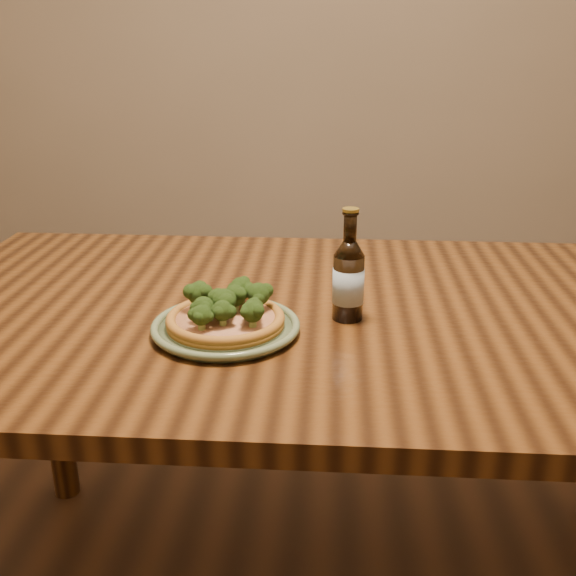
# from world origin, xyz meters

# --- Properties ---
(table) EXTENTS (1.60, 0.90, 0.75)m
(table) POSITION_xyz_m (0.00, 0.10, 0.66)
(table) COLOR #49290F
(table) RESTS_ON ground
(plate) EXTENTS (0.26, 0.26, 0.02)m
(plate) POSITION_xyz_m (-0.17, -0.02, 0.76)
(plate) COLOR #5B6B49
(plate) RESTS_ON table
(pizza) EXTENTS (0.20, 0.20, 0.07)m
(pizza) POSITION_xyz_m (-0.17, -0.02, 0.78)
(pizza) COLOR #976322
(pizza) RESTS_ON plate
(beer_bottle) EXTENTS (0.06, 0.06, 0.20)m
(beer_bottle) POSITION_xyz_m (0.04, 0.05, 0.83)
(beer_bottle) COLOR black
(beer_bottle) RESTS_ON table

